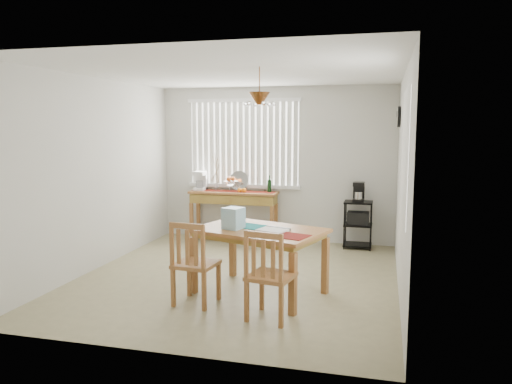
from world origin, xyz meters
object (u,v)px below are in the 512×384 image
(chair_right, at_px, (269,276))
(chair_left, at_px, (194,264))
(wire_cart, at_px, (358,220))
(dining_table, at_px, (259,236))
(cart_items, at_px, (359,192))
(sideboard, at_px, (234,204))

(chair_right, bearing_deg, chair_left, 165.71)
(chair_left, xyz_separation_m, chair_right, (0.89, -0.23, -0.00))
(wire_cart, bearing_deg, chair_left, -117.49)
(dining_table, relative_size, chair_right, 1.77)
(chair_left, bearing_deg, chair_right, -14.29)
(wire_cart, xyz_separation_m, dining_table, (-1.00, -2.52, 0.23))
(chair_right, bearing_deg, wire_cart, 77.97)
(dining_table, bearing_deg, chair_right, -68.84)
(cart_items, distance_m, chair_left, 3.49)
(dining_table, xyz_separation_m, chair_right, (0.30, -0.77, -0.22))
(cart_items, height_order, chair_left, cart_items)
(wire_cart, height_order, chair_left, chair_left)
(wire_cart, xyz_separation_m, chair_left, (-1.59, -3.06, 0.00))
(sideboard, xyz_separation_m, cart_items, (2.08, -0.01, 0.26))
(cart_items, distance_m, chair_right, 3.40)
(wire_cart, bearing_deg, chair_right, -102.03)
(dining_table, distance_m, chair_right, 0.85)
(cart_items, bearing_deg, dining_table, -111.53)
(wire_cart, distance_m, dining_table, 2.72)
(wire_cart, height_order, dining_table, dining_table)
(dining_table, bearing_deg, cart_items, 68.47)
(chair_left, bearing_deg, cart_items, 62.57)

